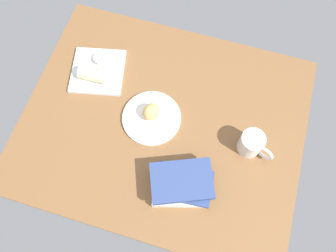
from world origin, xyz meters
TOP-DOWN VIEW (x-y plane):
  - dining_table at (0.00, 0.00)cm, footprint 110.00×90.00cm
  - round_plate at (-4.59, 0.29)cm, footprint 23.15×23.15cm
  - scone_pastry at (-4.88, 0.87)cm, footprint 8.22×8.79cm
  - square_plate at (-32.61, 13.79)cm, footprint 25.49×25.49cm
  - sauce_cup at (-32.66, 18.60)cm, footprint 5.94×5.94cm
  - breakfast_wrap at (-32.56, 9.95)cm, footprint 11.31×6.16cm
  - book_stack at (13.76, -22.68)cm, footprint 25.48×21.66cm
  - coffee_mug at (34.85, -0.90)cm, footprint 13.48×8.89cm

SIDE VIEW (x-z plane):
  - dining_table at x=0.00cm, z-range 0.00..4.00cm
  - round_plate at x=-4.59cm, z-range 4.00..5.40cm
  - square_plate at x=-32.61cm, z-range 4.00..5.60cm
  - sauce_cup at x=-32.66cm, z-range 5.69..8.13cm
  - book_stack at x=13.76cm, z-range 4.11..12.22cm
  - breakfast_wrap at x=-32.56cm, z-range 5.60..11.35cm
  - scone_pastry at x=-4.88cm, z-range 5.40..11.74cm
  - coffee_mug at x=34.85cm, z-range 4.11..13.78cm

